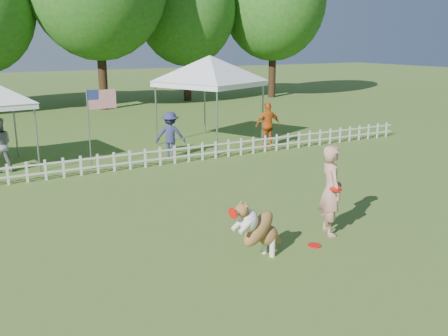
% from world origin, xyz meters
% --- Properties ---
extents(ground, '(120.00, 120.00, 0.00)m').
position_xyz_m(ground, '(0.00, 0.00, 0.00)').
color(ground, '#456E22').
rests_on(ground, ground).
extents(picket_fence, '(22.00, 0.08, 0.60)m').
position_xyz_m(picket_fence, '(0.00, 7.00, 0.30)').
color(picket_fence, silver).
rests_on(picket_fence, ground).
extents(handler, '(0.65, 0.79, 1.86)m').
position_xyz_m(handler, '(1.60, -0.06, 0.93)').
color(handler, tan).
rests_on(handler, ground).
extents(dog, '(1.18, 0.59, 1.17)m').
position_xyz_m(dog, '(-0.33, -0.39, 0.58)').
color(dog, brown).
rests_on(dog, ground).
extents(frisbee_on_turf, '(0.32, 0.32, 0.02)m').
position_xyz_m(frisbee_on_turf, '(0.92, -0.44, 0.01)').
color(frisbee_on_turf, red).
rests_on(frisbee_on_turf, ground).
extents(canopy_tent_right, '(4.16, 4.16, 3.26)m').
position_xyz_m(canopy_tent_right, '(3.80, 9.38, 1.63)').
color(canopy_tent_right, white).
rests_on(canopy_tent_right, ground).
extents(flag_pole, '(0.95, 0.11, 2.48)m').
position_xyz_m(flag_pole, '(-1.28, 7.63, 1.24)').
color(flag_pole, gray).
rests_on(flag_pole, ground).
extents(spectator_b, '(1.16, 0.99, 1.56)m').
position_xyz_m(spectator_b, '(1.49, 7.88, 0.78)').
color(spectator_b, navy).
rests_on(spectator_b, ground).
extents(spectator_c, '(1.03, 0.54, 1.68)m').
position_xyz_m(spectator_c, '(5.29, 7.65, 0.84)').
color(spectator_c, '#CC5A18').
rests_on(spectator_c, ground).
extents(tree_right, '(6.20, 6.20, 10.40)m').
position_xyz_m(tree_right, '(9.00, 22.50, 5.20)').
color(tree_right, '#255317').
rests_on(tree_right, ground).
extents(tree_far_right, '(7.00, 7.00, 11.40)m').
position_xyz_m(tree_far_right, '(15.00, 21.50, 5.70)').
color(tree_far_right, '#255317').
rests_on(tree_far_right, ground).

